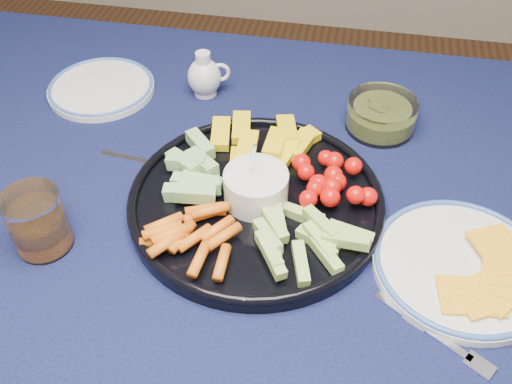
% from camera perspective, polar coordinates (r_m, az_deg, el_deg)
% --- Properties ---
extents(dining_table, '(1.67, 1.07, 0.75)m').
position_cam_1_polar(dining_table, '(0.89, 2.05, -7.60)').
color(dining_table, '#4B3119').
rests_on(dining_table, ground).
extents(crudite_platter, '(0.38, 0.38, 0.12)m').
position_cam_1_polar(crudite_platter, '(0.83, -0.19, -0.48)').
color(crudite_platter, black).
rests_on(crudite_platter, dining_table).
extents(creamer_pitcher, '(0.08, 0.06, 0.08)m').
position_cam_1_polar(creamer_pitcher, '(1.06, -5.13, 11.45)').
color(creamer_pitcher, silver).
rests_on(creamer_pitcher, dining_table).
extents(pickle_bowl, '(0.12, 0.12, 0.05)m').
position_cam_1_polar(pickle_bowl, '(1.00, 12.40, 7.45)').
color(pickle_bowl, white).
rests_on(pickle_bowl, dining_table).
extents(cheese_plate, '(0.24, 0.24, 0.03)m').
position_cam_1_polar(cheese_plate, '(0.81, 19.91, -6.78)').
color(cheese_plate, silver).
rests_on(cheese_plate, dining_table).
extents(juice_tumbler, '(0.08, 0.08, 0.09)m').
position_cam_1_polar(juice_tumbler, '(0.83, -20.90, -3.05)').
color(juice_tumbler, white).
rests_on(juice_tumbler, dining_table).
extents(fork_left, '(0.15, 0.03, 0.00)m').
position_cam_1_polar(fork_left, '(0.93, -10.47, 2.86)').
color(fork_left, white).
rests_on(fork_left, dining_table).
extents(fork_right, '(0.15, 0.10, 0.00)m').
position_cam_1_polar(fork_right, '(0.75, 18.06, -13.84)').
color(fork_right, white).
rests_on(fork_right, dining_table).
extents(side_plate_extra, '(0.20, 0.20, 0.02)m').
position_cam_1_polar(side_plate_extra, '(1.11, -15.22, 10.04)').
color(side_plate_extra, silver).
rests_on(side_plate_extra, dining_table).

